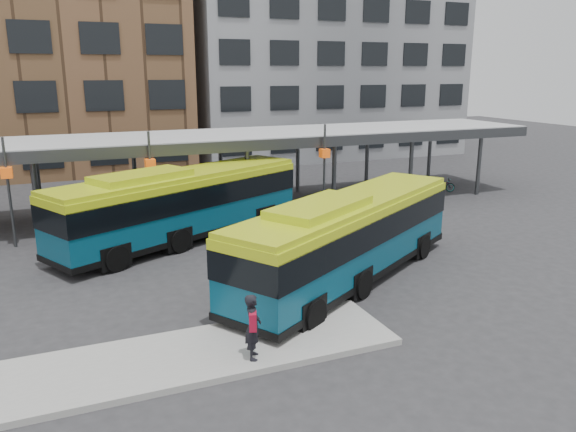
% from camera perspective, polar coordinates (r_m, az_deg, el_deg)
% --- Properties ---
extents(ground, '(120.00, 120.00, 0.00)m').
position_cam_1_polar(ground, '(19.46, 0.30, -8.09)').
color(ground, '#28282B').
rests_on(ground, ground).
extents(boarding_island, '(14.00, 3.00, 0.18)m').
position_cam_1_polar(boarding_island, '(15.50, -14.76, -14.49)').
color(boarding_island, gray).
rests_on(boarding_island, ground).
extents(canopy, '(40.00, 6.53, 4.80)m').
position_cam_1_polar(canopy, '(30.42, -9.34, 7.61)').
color(canopy, '#999B9E').
rests_on(canopy, ground).
extents(building_grey, '(24.00, 14.00, 20.00)m').
position_cam_1_polar(building_grey, '(53.77, 2.88, 17.23)').
color(building_grey, slate).
rests_on(building_grey, ground).
extents(bus_front, '(11.58, 8.51, 3.32)m').
position_cam_1_polar(bus_front, '(20.34, 6.16, -1.99)').
color(bus_front, '#084058').
rests_on(bus_front, ground).
extents(bus_rear, '(12.19, 7.89, 3.40)m').
position_cam_1_polar(bus_rear, '(25.51, -10.78, 1.34)').
color(bus_rear, '#084058').
rests_on(bus_rear, ground).
extents(pedestrian, '(0.61, 0.75, 1.77)m').
position_cam_1_polar(pedestrian, '(14.81, -3.58, -11.12)').
color(pedestrian, black).
rests_on(pedestrian, boarding_island).
extents(bike_rack, '(6.35, 1.50, 1.04)m').
position_cam_1_polar(bike_rack, '(35.56, 12.29, 2.84)').
color(bike_rack, slate).
rests_on(bike_rack, ground).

